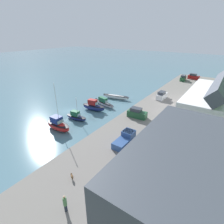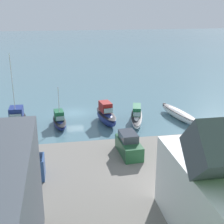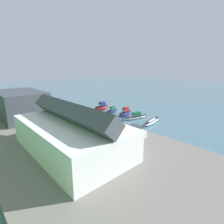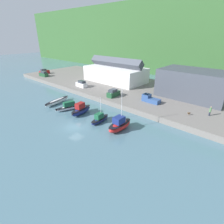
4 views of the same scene
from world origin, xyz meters
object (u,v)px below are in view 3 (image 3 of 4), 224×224
at_px(moored_boat_2, 125,113).
at_px(parked_car_2, 136,131).
at_px(moored_boat_3, 112,110).
at_px(dog_on_quay, 57,107).
at_px(moored_boat_0, 152,121).
at_px(moored_boat_4, 102,107).
at_px(parked_car_0, 96,117).
at_px(person_on_quay, 45,105).
at_px(moored_boat_1, 135,117).
at_px(pickup_truck_0, 68,112).

bearing_deg(moored_boat_2, parked_car_2, 130.92).
distance_m(moored_boat_3, dog_on_quay, 19.64).
xyz_separation_m(moored_boat_0, moored_boat_4, (22.10, 0.26, 0.45)).
relative_size(moored_boat_3, parked_car_0, 1.30).
bearing_deg(dog_on_quay, parked_car_0, 35.18).
relative_size(parked_car_0, dog_on_quay, 5.11).
bearing_deg(parked_car_2, moored_boat_4, -112.56).
relative_size(moored_boat_4, person_on_quay, 4.63).
height_order(moored_boat_0, moored_boat_4, moored_boat_4).
relative_size(moored_boat_0, dog_on_quay, 10.16).
xyz_separation_m(parked_car_0, person_on_quay, (24.23, 4.17, 0.18)).
distance_m(moored_boat_1, dog_on_quay, 28.26).
xyz_separation_m(moored_boat_1, parked_car_0, (3.95, 12.15, 1.46)).
relative_size(parked_car_2, pickup_truck_0, 0.90).
bearing_deg(moored_boat_0, person_on_quay, 13.59).
xyz_separation_m(parked_car_2, person_on_quay, (38.80, 3.88, 0.18)).
distance_m(parked_car_0, person_on_quay, 24.58).
bearing_deg(dog_on_quay, moored_boat_2, 64.83).
relative_size(moored_boat_1, moored_boat_3, 1.46).
bearing_deg(moored_boat_0, moored_boat_1, -12.22).
bearing_deg(person_on_quay, moored_boat_1, -149.92).
distance_m(parked_car_2, dog_on_quay, 35.38).
bearing_deg(parked_car_2, dog_on_quay, -86.12).
relative_size(person_on_quay, dog_on_quay, 2.55).
xyz_separation_m(moored_boat_3, parked_car_2, (-21.22, 12.41, 1.47)).
relative_size(moored_boat_3, moored_boat_4, 0.56).
height_order(parked_car_2, person_on_quay, parked_car_2).
distance_m(moored_boat_1, moored_boat_4, 16.01).
height_order(moored_boat_1, pickup_truck_0, pickup_truck_0).
bearing_deg(pickup_truck_0, parked_car_0, 107.42).
bearing_deg(dog_on_quay, pickup_truck_0, 23.02).
relative_size(parked_car_2, person_on_quay, 1.99).
bearing_deg(moored_boat_3, dog_on_quay, 37.50).
bearing_deg(parked_car_2, moored_boat_0, -158.01).
relative_size(moored_boat_1, parked_car_2, 1.91).
bearing_deg(moored_boat_4, moored_boat_0, -179.04).
relative_size(moored_boat_2, dog_on_quay, 7.67).
bearing_deg(moored_boat_3, parked_car_2, 143.32).
bearing_deg(parked_car_0, dog_on_quay, 0.86).
bearing_deg(moored_boat_1, moored_boat_2, 14.08).
bearing_deg(moored_boat_4, moored_boat_1, -178.63).
bearing_deg(parked_car_0, moored_boat_3, -64.45).
bearing_deg(moored_boat_1, moored_boat_0, -166.15).
relative_size(moored_boat_0, parked_car_0, 1.99).
height_order(moored_boat_2, pickup_truck_0, pickup_truck_0).
xyz_separation_m(moored_boat_4, dog_on_quay, (8.74, 13.33, 0.65)).
bearing_deg(person_on_quay, parked_car_0, -170.22).
bearing_deg(dog_on_quay, parked_car_2, 33.02).
height_order(moored_boat_2, moored_boat_4, moored_boat_4).
relative_size(moored_boat_0, moored_boat_2, 1.33).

